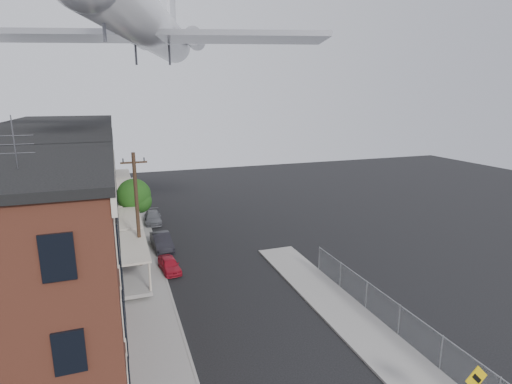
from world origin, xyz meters
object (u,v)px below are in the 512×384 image
utility_pole (137,213)px  car_mid (162,242)px  street_tree (135,197)px  car_near (169,265)px  airplane (150,25)px  car_far (153,217)px

utility_pole → car_mid: size_ratio=2.15×
street_tree → car_near: bearing=-80.8°
car_mid → airplane: size_ratio=0.14×
utility_pole → car_far: (2.00, 12.16, -4.09)m
car_mid → airplane: (0.18, 1.28, 17.50)m
street_tree → airplane: (1.86, -4.31, 14.74)m
utility_pole → street_tree: size_ratio=1.73×
car_mid → car_near: bearing=-93.4°
car_near → car_mid: size_ratio=0.76×
car_near → airplane: size_ratio=0.10×
street_tree → utility_pole: bearing=-91.9°
car_mid → airplane: 17.55m
utility_pole → car_far: bearing=80.7°
car_mid → car_far: (-0.00, 7.83, -0.11)m
utility_pole → street_tree: utility_pole is taller
car_far → airplane: 18.79m
utility_pole → car_far: size_ratio=2.24×
utility_pole → airplane: size_ratio=0.29×
car_far → street_tree: bearing=-124.1°
utility_pole → car_mid: 6.22m
airplane → utility_pole: bearing=-111.3°
utility_pole → street_tree: bearing=88.1°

